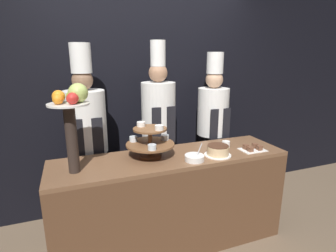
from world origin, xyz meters
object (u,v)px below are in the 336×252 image
Objects in this scene: fruit_pedestal at (72,113)px; chef_left at (87,136)px; cake_square_tray at (253,148)px; serving_bowl_near at (194,158)px; cake_round at (218,151)px; chef_center_right at (212,125)px; chef_center_left at (159,126)px; cup_white at (226,144)px; tiered_stand at (150,140)px.

fruit_pedestal is 0.66m from chef_left.
serving_bowl_near is at bearing -176.40° from cake_square_tray.
cake_round is at bearing -179.48° from cake_square_tray.
fruit_pedestal is at bearing 177.09° from cake_square_tray.
chef_left is at bearing -180.00° from chef_center_right.
cake_round is 0.13× the size of chef_left.
fruit_pedestal is at bearing -146.85° from chef_center_left.
cup_white is 0.25m from cake_square_tray.
chef_center_left is (-0.72, 0.63, 0.12)m from cake_square_tray.
cup_white is (0.19, 0.16, -0.01)m from cake_round.
chef_center_right is at bearing 0.00° from chef_left.
fruit_pedestal reaches higher than cake_round.
tiered_stand is 0.70m from fruit_pedestal.
tiered_stand is 2.54× the size of serving_bowl_near.
fruit_pedestal is (-0.62, -0.10, 0.31)m from tiered_stand.
chef_left is at bearing 156.41° from cake_square_tray.
fruit_pedestal is 2.91× the size of cake_square_tray.
cake_round reaches higher than cup_white.
tiered_stand is 0.99m from chef_center_right.
chef_center_left is (-0.09, 0.67, 0.12)m from serving_bowl_near.
chef_center_right is at bearing 50.46° from serving_bowl_near.
chef_center_right is at bearing 96.48° from cake_square_tray.
cake_round is at bearing -4.00° from fruit_pedestal.
cup_white is 0.04× the size of chef_center_left.
cake_square_tray is at bearing -41.30° from chef_center_left.
cake_round is at bearing -30.73° from chef_left.
chef_center_left reaches higher than cup_white.
cup_white is 0.50m from chef_center_right.
fruit_pedestal is 1.26m from cake_round.
serving_bowl_near is 0.09× the size of chef_left.
fruit_pedestal is at bearing -159.70° from chef_center_right.
chef_center_right is at bearing 75.81° from cup_white.
tiered_stand reaches higher than serving_bowl_near.
tiered_stand is 0.51m from chef_center_left.
tiered_stand is 0.22× the size of chef_center_left.
chef_center_left is 1.06× the size of chef_center_right.
chef_left is 1.04× the size of chef_center_right.
chef_center_left is at bearing 138.70° from cake_square_tray.
chef_center_left reaches higher than fruit_pedestal.
chef_center_left is (-0.53, 0.48, 0.11)m from cup_white.
fruit_pedestal is 2.80× the size of cake_round.
fruit_pedestal is 1.44m from cup_white.
chef_center_right reaches higher than cake_round.
chef_center_right is at bearing 27.42° from tiered_stand.
chef_center_left is at bearing 0.00° from chef_left.
chef_center_left is (0.23, 0.46, -0.01)m from tiered_stand.
serving_bowl_near is (0.94, -0.12, -0.43)m from fruit_pedestal.
chef_center_left is at bearing 63.20° from tiered_stand.
cake_round is 0.13× the size of chef_center_left.
cup_white is at bearing 3.23° from fruit_pedestal.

